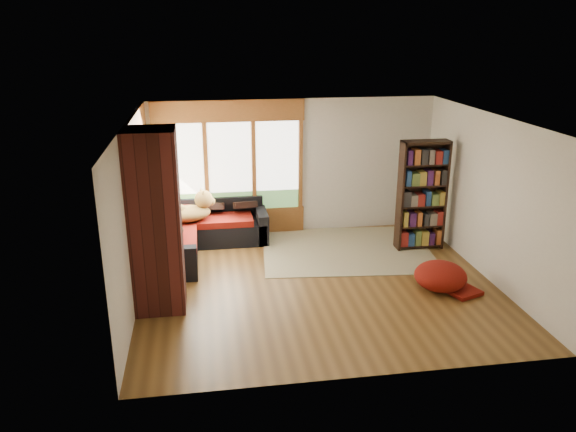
{
  "coord_description": "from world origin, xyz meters",
  "views": [
    {
      "loc": [
        -1.71,
        -7.88,
        3.88
      ],
      "look_at": [
        -0.38,
        0.63,
        0.95
      ],
      "focal_mm": 35.0,
      "sensor_mm": 36.0,
      "label": 1
    }
  ],
  "objects_px": {
    "sectional_sofa": "(193,236)",
    "dog_tan": "(192,207)",
    "area_rug": "(346,250)",
    "dog_brindle": "(170,224)",
    "brick_chimney": "(155,222)",
    "pouf": "(440,275)",
    "bookshelf": "(422,196)"
  },
  "relations": [
    {
      "from": "sectional_sofa",
      "to": "dog_tan",
      "type": "xyz_separation_m",
      "value": [
        0.01,
        0.21,
        0.47
      ]
    },
    {
      "from": "sectional_sofa",
      "to": "area_rug",
      "type": "relative_size",
      "value": 0.73
    },
    {
      "from": "bookshelf",
      "to": "brick_chimney",
      "type": "bearing_deg",
      "value": -160.69
    },
    {
      "from": "dog_tan",
      "to": "dog_brindle",
      "type": "relative_size",
      "value": 1.31
    },
    {
      "from": "area_rug",
      "to": "dog_brindle",
      "type": "bearing_deg",
      "value": -176.69
    },
    {
      "from": "sectional_sofa",
      "to": "bookshelf",
      "type": "distance_m",
      "value": 4.18
    },
    {
      "from": "sectional_sofa",
      "to": "dog_brindle",
      "type": "distance_m",
      "value": 0.77
    },
    {
      "from": "sectional_sofa",
      "to": "dog_tan",
      "type": "bearing_deg",
      "value": 87.11
    },
    {
      "from": "brick_chimney",
      "to": "dog_tan",
      "type": "bearing_deg",
      "value": 78.63
    },
    {
      "from": "bookshelf",
      "to": "dog_tan",
      "type": "distance_m",
      "value": 4.15
    },
    {
      "from": "sectional_sofa",
      "to": "bookshelf",
      "type": "relative_size",
      "value": 1.1
    },
    {
      "from": "area_rug",
      "to": "dog_tan",
      "type": "xyz_separation_m",
      "value": [
        -2.75,
        0.58,
        0.77
      ]
    },
    {
      "from": "pouf",
      "to": "dog_brindle",
      "type": "height_order",
      "value": "dog_brindle"
    },
    {
      "from": "brick_chimney",
      "to": "bookshelf",
      "type": "relative_size",
      "value": 1.3
    },
    {
      "from": "sectional_sofa",
      "to": "area_rug",
      "type": "distance_m",
      "value": 2.8
    },
    {
      "from": "area_rug",
      "to": "pouf",
      "type": "distance_m",
      "value": 2.06
    },
    {
      "from": "sectional_sofa",
      "to": "pouf",
      "type": "bearing_deg",
      "value": -30.14
    },
    {
      "from": "area_rug",
      "to": "dog_brindle",
      "type": "height_order",
      "value": "dog_brindle"
    },
    {
      "from": "dog_tan",
      "to": "pouf",
      "type": "bearing_deg",
      "value": -44.54
    },
    {
      "from": "bookshelf",
      "to": "dog_brindle",
      "type": "height_order",
      "value": "bookshelf"
    },
    {
      "from": "area_rug",
      "to": "dog_brindle",
      "type": "relative_size",
      "value": 4.16
    },
    {
      "from": "pouf",
      "to": "dog_tan",
      "type": "xyz_separation_m",
      "value": [
        -3.78,
        2.36,
        0.55
      ]
    },
    {
      "from": "brick_chimney",
      "to": "dog_brindle",
      "type": "xyz_separation_m",
      "value": [
        0.1,
        1.5,
        -0.57
      ]
    },
    {
      "from": "brick_chimney",
      "to": "dog_brindle",
      "type": "bearing_deg",
      "value": 86.08
    },
    {
      "from": "area_rug",
      "to": "pouf",
      "type": "bearing_deg",
      "value": -59.94
    },
    {
      "from": "brick_chimney",
      "to": "bookshelf",
      "type": "xyz_separation_m",
      "value": [
        4.54,
        1.59,
        -0.3
      ]
    },
    {
      "from": "pouf",
      "to": "dog_tan",
      "type": "height_order",
      "value": "dog_tan"
    },
    {
      "from": "bookshelf",
      "to": "dog_brindle",
      "type": "relative_size",
      "value": 2.76
    },
    {
      "from": "sectional_sofa",
      "to": "dog_brindle",
      "type": "relative_size",
      "value": 3.04
    },
    {
      "from": "dog_brindle",
      "to": "sectional_sofa",
      "type": "bearing_deg",
      "value": -30.46
    },
    {
      "from": "brick_chimney",
      "to": "sectional_sofa",
      "type": "xyz_separation_m",
      "value": [
        0.45,
        2.05,
        -1.0
      ]
    },
    {
      "from": "brick_chimney",
      "to": "area_rug",
      "type": "xyz_separation_m",
      "value": [
        3.2,
        1.68,
        -1.29
      ]
    }
  ]
}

